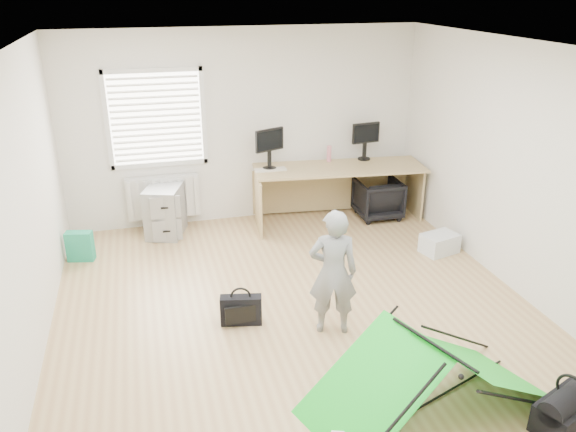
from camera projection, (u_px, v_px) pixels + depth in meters
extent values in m
plane|color=tan|center=(298.00, 313.00, 5.93)|extent=(5.50, 5.50, 0.00)
cube|color=silver|center=(245.00, 127.00, 7.86)|extent=(5.00, 0.02, 2.70)
cube|color=silver|center=(156.00, 119.00, 7.46)|extent=(1.20, 0.06, 1.20)
cube|color=silver|center=(163.00, 197.00, 7.85)|extent=(1.00, 0.12, 0.60)
cube|color=tan|center=(339.00, 194.00, 8.07)|extent=(2.47, 1.01, 0.82)
cube|color=#939598|center=(165.00, 211.00, 7.65)|extent=(0.61, 0.70, 0.69)
cube|color=black|center=(269.00, 154.00, 7.74)|extent=(0.45, 0.25, 0.42)
cube|color=black|center=(365.00, 146.00, 8.17)|extent=(0.43, 0.14, 0.40)
cube|color=beige|center=(270.00, 170.00, 7.77)|extent=(0.44, 0.16, 0.02)
cylinder|color=#D57788|center=(329.00, 154.00, 8.11)|extent=(0.08, 0.08, 0.23)
imported|color=black|center=(378.00, 198.00, 8.25)|extent=(0.63, 0.65, 0.58)
imported|color=gray|center=(333.00, 272.00, 5.40)|extent=(0.54, 0.42, 1.30)
cube|color=silver|center=(439.00, 243.00, 7.21)|extent=(0.51, 0.41, 0.25)
cube|color=#1D9068|center=(80.00, 246.00, 6.98)|extent=(0.35, 0.21, 0.38)
cube|color=black|center=(241.00, 310.00, 5.69)|extent=(0.44, 0.21, 0.31)
cube|color=black|center=(566.00, 413.00, 4.39)|extent=(0.63, 0.48, 0.25)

